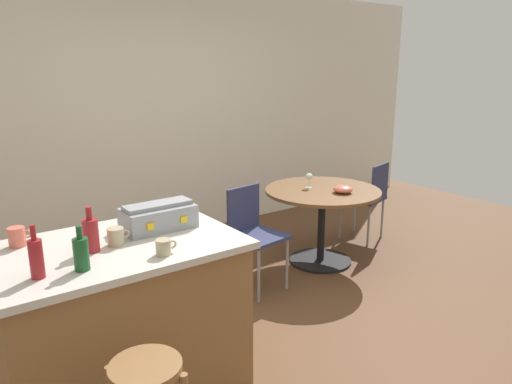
# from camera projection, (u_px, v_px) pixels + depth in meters

# --- Properties ---
(ground_plane) EXTENTS (8.80, 8.80, 0.00)m
(ground_plane) POSITION_uv_depth(u_px,v_px,m) (293.00, 325.00, 3.60)
(ground_plane) COLOR brown
(back_wall) EXTENTS (8.00, 0.10, 2.70)m
(back_wall) POSITION_uv_depth(u_px,v_px,m) (150.00, 116.00, 5.10)
(back_wall) COLOR silver
(back_wall) RESTS_ON ground_plane
(kitchen_island) EXTENTS (1.34, 0.87, 0.93)m
(kitchen_island) POSITION_uv_depth(u_px,v_px,m) (121.00, 320.00, 2.76)
(kitchen_island) COLOR olive
(kitchen_island) RESTS_ON ground_plane
(dining_table) EXTENTS (1.09, 1.09, 0.74)m
(dining_table) POSITION_uv_depth(u_px,v_px,m) (322.00, 206.00, 4.61)
(dining_table) COLOR black
(dining_table) RESTS_ON ground_plane
(folding_chair_near) EXTENTS (0.45, 0.45, 0.88)m
(folding_chair_near) POSITION_uv_depth(u_px,v_px,m) (253.00, 229.00, 4.09)
(folding_chair_near) COLOR navy
(folding_chair_near) RESTS_ON ground_plane
(folding_chair_far) EXTENTS (0.49, 0.49, 0.86)m
(folding_chair_far) POSITION_uv_depth(u_px,v_px,m) (369.00, 195.00, 5.23)
(folding_chair_far) COLOR navy
(folding_chair_far) RESTS_ON ground_plane
(toolbox) EXTENTS (0.42, 0.24, 0.16)m
(toolbox) POSITION_uv_depth(u_px,v_px,m) (158.00, 217.00, 2.87)
(toolbox) COLOR gray
(toolbox) RESTS_ON kitchen_island
(bottle_0) EXTENTS (0.06, 0.06, 0.26)m
(bottle_0) POSITION_uv_depth(u_px,v_px,m) (36.00, 258.00, 2.20)
(bottle_0) COLOR maroon
(bottle_0) RESTS_ON kitchen_island
(bottle_1) EXTENTS (0.08, 0.08, 0.24)m
(bottle_1) POSITION_uv_depth(u_px,v_px,m) (91.00, 235.00, 2.51)
(bottle_1) COLOR maroon
(bottle_1) RESTS_ON kitchen_island
(bottle_2) EXTENTS (0.07, 0.07, 0.22)m
(bottle_2) POSITION_uv_depth(u_px,v_px,m) (81.00, 253.00, 2.29)
(bottle_2) COLOR #194C23
(bottle_2) RESTS_ON kitchen_island
(cup_0) EXTENTS (0.12, 0.09, 0.11)m
(cup_0) POSITION_uv_depth(u_px,v_px,m) (17.00, 237.00, 2.60)
(cup_0) COLOR #DB6651
(cup_0) RESTS_ON kitchen_island
(cup_1) EXTENTS (0.13, 0.09, 0.10)m
(cup_1) POSITION_uv_depth(u_px,v_px,m) (116.00, 237.00, 2.61)
(cup_1) COLOR tan
(cup_1) RESTS_ON kitchen_island
(cup_2) EXTENTS (0.12, 0.08, 0.08)m
(cup_2) POSITION_uv_depth(u_px,v_px,m) (164.00, 247.00, 2.48)
(cup_2) COLOR tan
(cup_2) RESTS_ON kitchen_island
(wine_glass) EXTENTS (0.07, 0.07, 0.14)m
(wine_glass) POSITION_uv_depth(u_px,v_px,m) (309.00, 177.00, 4.59)
(wine_glass) COLOR silver
(wine_glass) RESTS_ON dining_table
(serving_bowl) EXTENTS (0.18, 0.18, 0.07)m
(serving_bowl) POSITION_uv_depth(u_px,v_px,m) (343.00, 189.00, 4.43)
(serving_bowl) COLOR #DB6651
(serving_bowl) RESTS_ON dining_table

